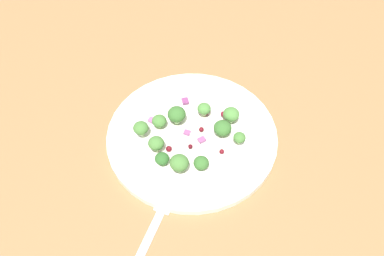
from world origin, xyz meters
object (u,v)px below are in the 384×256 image
broccoli_floret_0 (231,115)px  broccoli_floret_1 (177,115)px  fork (148,240)px  plate (192,135)px  broccoli_floret_2 (155,143)px

broccoli_floret_0 → broccoli_floret_1: (-5.97, 6.61, 0.24)cm
fork → broccoli_floret_1: bearing=30.5°
plate → broccoli_floret_1: broccoli_floret_1 is taller
plate → broccoli_floret_1: size_ratio=9.25×
broccoli_floret_1 → broccoli_floret_0: bearing=-47.9°
broccoli_floret_2 → fork: (-11.24, -9.11, -3.02)cm
broccoli_floret_2 → fork: broccoli_floret_2 is taller
broccoli_floret_0 → fork: (-23.50, -3.69, -2.96)cm
broccoli_floret_0 → broccoli_floret_1: size_ratio=0.90×
broccoli_floret_1 → broccoli_floret_2: 6.41cm
plate → broccoli_floret_2: broccoli_floret_2 is taller
plate → broccoli_floret_2: size_ratio=11.04×
broccoli_floret_2 → fork: 14.78cm
broccoli_floret_1 → fork: bearing=-149.5°
broccoli_floret_0 → broccoli_floret_2: (-12.27, 5.42, 0.05)cm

